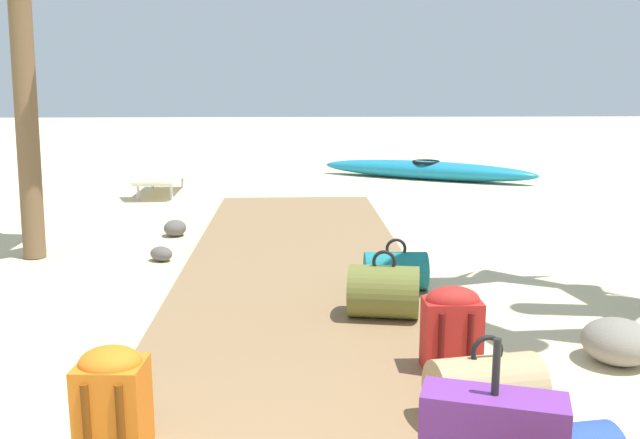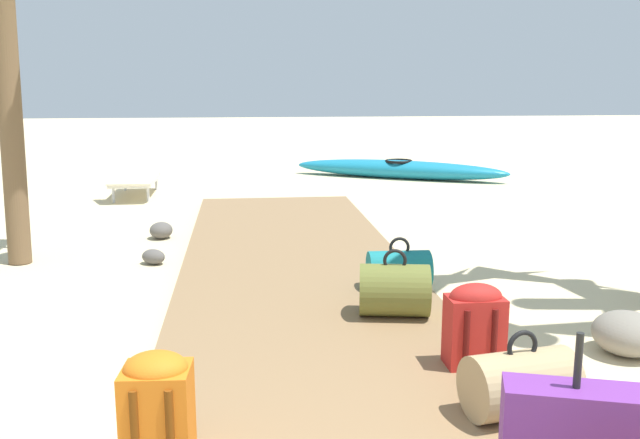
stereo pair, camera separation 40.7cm
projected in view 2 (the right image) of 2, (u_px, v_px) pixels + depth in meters
The scene contains 12 objects.
ground_plane at pixel (315, 341), 4.53m from camera, with size 60.00×60.00×0.00m, color beige.
boardwalk at pixel (303, 295), 5.38m from camera, with size 2.02×8.87×0.08m, color olive.
duffel_bag_tan at pixel (520, 383), 3.32m from camera, with size 0.57×0.41×0.43m.
backpack_red at pixel (475, 323), 3.90m from camera, with size 0.32×0.22×0.49m.
duffel_bag_olive at pixel (394, 290), 4.76m from camera, with size 0.54×0.44×0.47m.
duffel_bag_teal at pixel (399, 269), 5.40m from camera, with size 0.49×0.31×0.41m.
backpack_orange at pixel (157, 404), 2.92m from camera, with size 0.30×0.28×0.48m.
lounge_chair at pixel (134, 176), 10.12m from camera, with size 0.62×1.52×0.82m.
kayak at pixel (399, 169), 12.20m from camera, with size 3.67×2.29×0.33m.
rock_left_far at pixel (161, 230), 7.49m from camera, with size 0.28×0.25×0.18m, color #5B5651.
rock_right_mid at pixel (627, 333), 4.29m from camera, with size 0.44×0.42×0.27m, color gray.
rock_left_mid at pixel (153, 257), 6.44m from camera, with size 0.24×0.17×0.14m, color #5B5651.
Camera 2 is at (-0.45, -0.71, 1.67)m, focal length 38.57 mm.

